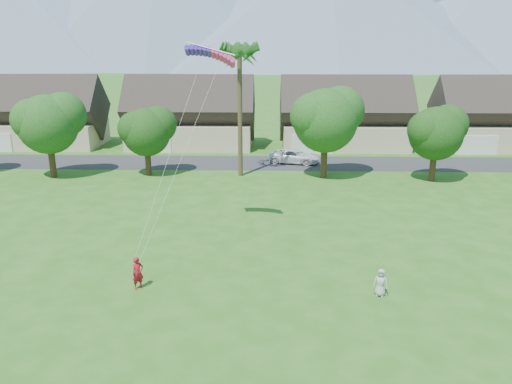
{
  "coord_description": "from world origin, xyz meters",
  "views": [
    {
      "loc": [
        0.76,
        -18.54,
        12.24
      ],
      "look_at": [
        0.0,
        10.0,
        3.8
      ],
      "focal_mm": 35.0,
      "sensor_mm": 36.0,
      "label": 1
    }
  ],
  "objects_px": {
    "parafoil_kite": "(211,53)",
    "parked_car": "(294,156)",
    "watcher": "(381,283)",
    "kite_flyer": "(138,273)"
  },
  "relations": [
    {
      "from": "watcher",
      "to": "parafoil_kite",
      "type": "bearing_deg",
      "value": 158.22
    },
    {
      "from": "kite_flyer",
      "to": "watcher",
      "type": "relative_size",
      "value": 1.19
    },
    {
      "from": "watcher",
      "to": "parafoil_kite",
      "type": "xyz_separation_m",
      "value": [
        -9.21,
        8.12,
        11.05
      ]
    },
    {
      "from": "parafoil_kite",
      "to": "parked_car",
      "type": "bearing_deg",
      "value": 75.73
    },
    {
      "from": "kite_flyer",
      "to": "parked_car",
      "type": "relative_size",
      "value": 0.33
    },
    {
      "from": "watcher",
      "to": "parked_car",
      "type": "xyz_separation_m",
      "value": [
        -2.98,
        29.58,
        0.01
      ]
    },
    {
      "from": "kite_flyer",
      "to": "parked_car",
      "type": "distance_m",
      "value": 30.62
    },
    {
      "from": "kite_flyer",
      "to": "parafoil_kite",
      "type": "xyz_separation_m",
      "value": [
        3.23,
        7.66,
        10.91
      ]
    },
    {
      "from": "parked_car",
      "to": "parafoil_kite",
      "type": "distance_m",
      "value": 24.93
    },
    {
      "from": "watcher",
      "to": "parafoil_kite",
      "type": "distance_m",
      "value": 16.52
    }
  ]
}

